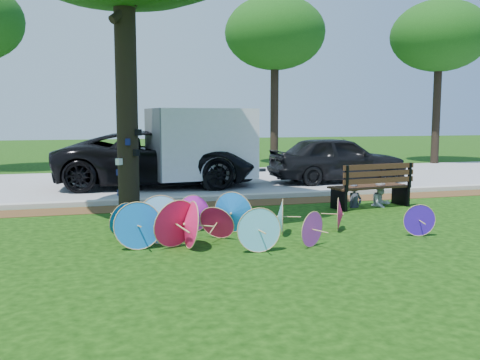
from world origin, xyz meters
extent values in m
plane|color=black|center=(0.00, 0.00, 0.00)|extent=(90.00, 90.00, 0.00)
cube|color=#472D16|center=(0.00, 4.50, 0.01)|extent=(90.00, 1.00, 0.01)
cube|color=#B7B5AD|center=(0.00, 5.20, 0.06)|extent=(90.00, 0.30, 0.12)
cube|color=gray|center=(0.00, 9.35, 0.01)|extent=(90.00, 8.00, 0.01)
cylinder|color=black|center=(-1.60, 3.12, 2.74)|extent=(0.44, 0.44, 5.49)
cone|color=#63C1E7|center=(0.18, -0.18, 0.36)|extent=(0.73, 0.17, 0.73)
cone|color=#DB1852|center=(-1.07, 0.46, 0.42)|extent=(0.87, 0.58, 0.84)
cone|color=#3B15C1|center=(3.33, 0.10, 0.30)|extent=(0.60, 0.26, 0.59)
cone|color=#63C1E7|center=(-1.24, 0.89, 0.42)|extent=(0.88, 0.42, 0.85)
cone|color=blue|center=(-1.66, 0.55, 0.40)|extent=(0.80, 0.26, 0.80)
cone|color=#DB1852|center=(-1.47, 1.49, 0.32)|extent=(0.54, 0.71, 0.61)
cone|color=#DB1852|center=(-0.23, 0.84, 0.33)|extent=(0.73, 0.68, 0.64)
cone|color=#63C1E7|center=(0.96, 0.91, 0.33)|extent=(0.33, 0.65, 0.66)
cone|color=#FB3ED6|center=(1.11, -0.13, 0.31)|extent=(0.58, 0.43, 0.62)
cone|color=blue|center=(-1.81, 1.57, 0.32)|extent=(0.63, 0.58, 0.63)
cone|color=#CB1FB3|center=(-0.51, 1.54, 0.35)|extent=(0.73, 0.40, 0.71)
cone|color=#DB1852|center=(2.17, 0.90, 0.32)|extent=(0.38, 0.60, 0.63)
cone|color=#DB1852|center=(-0.87, 0.33, 0.40)|extent=(0.30, 0.81, 0.80)
cone|color=blue|center=(0.14, 1.26, 0.39)|extent=(0.71, 0.63, 0.78)
imported|color=black|center=(-0.35, 8.40, 0.86)|extent=(6.49, 3.62, 1.72)
imported|color=black|center=(5.50, 7.84, 0.76)|extent=(4.50, 1.84, 1.53)
cube|color=white|center=(0.95, 7.86, 1.35)|extent=(3.21, 2.24, 2.70)
imported|color=#323744|center=(3.70, 3.21, 0.55)|extent=(0.46, 0.36, 1.10)
imported|color=silver|center=(4.40, 3.21, 0.59)|extent=(0.67, 0.58, 1.18)
cylinder|color=black|center=(5.63, 14.45, 2.50)|extent=(0.36, 0.36, 5.00)
ellipsoid|color=#103D0D|center=(5.63, 14.45, 5.80)|extent=(4.40, 4.40, 3.20)
cylinder|color=black|center=(13.11, 13.22, 2.50)|extent=(0.36, 0.36, 5.00)
ellipsoid|color=#103D0D|center=(13.11, 13.22, 5.80)|extent=(4.40, 4.40, 3.20)
camera|label=1|loc=(-2.39, -8.17, 2.15)|focal=40.00mm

